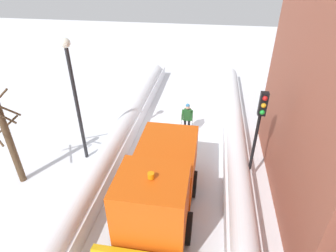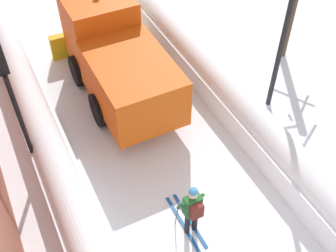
% 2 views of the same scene
% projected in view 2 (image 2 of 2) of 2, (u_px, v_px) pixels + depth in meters
% --- Properties ---
extents(ground_plane, '(80.00, 80.00, 0.00)m').
position_uv_depth(ground_plane, '(86.00, 40.00, 16.90)').
color(ground_plane, white).
extents(snowbank_left, '(1.10, 36.00, 1.27)m').
position_uv_depth(snowbank_left, '(9.00, 46.00, 15.57)').
color(snowbank_left, white).
rests_on(snowbank_left, ground).
extents(snowbank_right, '(1.10, 36.00, 1.26)m').
position_uv_depth(snowbank_right, '(152.00, 9.00, 17.39)').
color(snowbank_right, white).
rests_on(snowbank_right, ground).
extents(plow_truck, '(3.20, 5.98, 3.12)m').
position_uv_depth(plow_truck, '(116.00, 57.00, 13.64)').
color(plow_truck, '#DB510F').
rests_on(plow_truck, ground).
extents(skier, '(0.62, 1.80, 1.81)m').
position_uv_depth(skier, '(192.00, 209.00, 10.19)').
color(skier, black).
rests_on(skier, ground).
extents(traffic_light_pole, '(0.28, 0.42, 4.41)m').
position_uv_depth(traffic_light_pole, '(9.00, 87.00, 10.13)').
color(traffic_light_pole, black).
rests_on(traffic_light_pole, ground).
extents(street_lamp, '(0.40, 0.40, 5.82)m').
position_uv_depth(street_lamp, '(290.00, 7.00, 11.67)').
color(street_lamp, black).
rests_on(street_lamp, ground).
extents(bare_tree_near, '(1.28, 1.34, 4.32)m').
position_uv_depth(bare_tree_near, '(293.00, 4.00, 14.66)').
color(bare_tree_near, '#4F3A26').
rests_on(bare_tree_near, ground).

